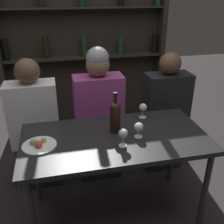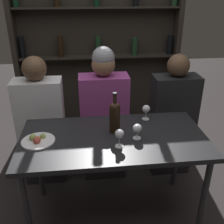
{
  "view_description": "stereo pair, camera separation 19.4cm",
  "coord_description": "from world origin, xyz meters",
  "px_view_note": "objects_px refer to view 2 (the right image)",
  "views": [
    {
      "loc": [
        -0.39,
        -1.6,
        1.74
      ],
      "look_at": [
        0.0,
        0.11,
        0.9
      ],
      "focal_mm": 42.0,
      "sensor_mm": 36.0,
      "label": 1
    },
    {
      "loc": [
        -0.2,
        -1.63,
        1.74
      ],
      "look_at": [
        0.0,
        0.11,
        0.9
      ],
      "focal_mm": 42.0,
      "sensor_mm": 36.0,
      "label": 2
    }
  ],
  "objects_px": {
    "seated_person_right": "(172,120)",
    "wine_bottle": "(115,116)",
    "wine_glass_2": "(119,135)",
    "wine_glass_0": "(146,109)",
    "food_plate_0": "(38,140)",
    "seated_person_center": "(104,119)",
    "seated_person_left": "(42,126)",
    "wine_glass_1": "(137,129)"
  },
  "relations": [
    {
      "from": "seated_person_left",
      "to": "wine_glass_1",
      "type": "bearing_deg",
      "value": -37.3
    },
    {
      "from": "seated_person_left",
      "to": "wine_bottle",
      "type": "bearing_deg",
      "value": -37.21
    },
    {
      "from": "wine_bottle",
      "to": "food_plate_0",
      "type": "distance_m",
      "value": 0.58
    },
    {
      "from": "wine_glass_2",
      "to": "seated_person_center",
      "type": "relative_size",
      "value": 0.1
    },
    {
      "from": "wine_glass_0",
      "to": "wine_glass_1",
      "type": "height_order",
      "value": "wine_glass_0"
    },
    {
      "from": "wine_glass_1",
      "to": "seated_person_right",
      "type": "bearing_deg",
      "value": 50.82
    },
    {
      "from": "seated_person_center",
      "to": "wine_glass_2",
      "type": "bearing_deg",
      "value": -85.94
    },
    {
      "from": "food_plate_0",
      "to": "seated_person_right",
      "type": "relative_size",
      "value": 0.19
    },
    {
      "from": "wine_bottle",
      "to": "seated_person_right",
      "type": "xyz_separation_m",
      "value": [
        0.62,
        0.47,
        -0.31
      ]
    },
    {
      "from": "wine_glass_1",
      "to": "food_plate_0",
      "type": "relative_size",
      "value": 0.49
    },
    {
      "from": "wine_glass_1",
      "to": "seated_person_center",
      "type": "height_order",
      "value": "seated_person_center"
    },
    {
      "from": "seated_person_center",
      "to": "wine_glass_0",
      "type": "bearing_deg",
      "value": -42.41
    },
    {
      "from": "wine_glass_2",
      "to": "seated_person_right",
      "type": "relative_size",
      "value": 0.11
    },
    {
      "from": "wine_glass_2",
      "to": "wine_bottle",
      "type": "bearing_deg",
      "value": 91.83
    },
    {
      "from": "wine_glass_0",
      "to": "wine_glass_2",
      "type": "relative_size",
      "value": 0.96
    },
    {
      "from": "seated_person_right",
      "to": "wine_bottle",
      "type": "bearing_deg",
      "value": -142.97
    },
    {
      "from": "wine_glass_1",
      "to": "wine_glass_2",
      "type": "bearing_deg",
      "value": -147.02
    },
    {
      "from": "seated_person_left",
      "to": "seated_person_center",
      "type": "relative_size",
      "value": 0.95
    },
    {
      "from": "food_plate_0",
      "to": "seated_person_left",
      "type": "relative_size",
      "value": 0.19
    },
    {
      "from": "food_plate_0",
      "to": "wine_bottle",
      "type": "bearing_deg",
      "value": 8.48
    },
    {
      "from": "wine_bottle",
      "to": "wine_glass_0",
      "type": "bearing_deg",
      "value": 32.37
    },
    {
      "from": "wine_glass_2",
      "to": "seated_person_left",
      "type": "distance_m",
      "value": 0.96
    },
    {
      "from": "wine_bottle",
      "to": "food_plate_0",
      "type": "bearing_deg",
      "value": -171.52
    },
    {
      "from": "wine_glass_2",
      "to": "seated_person_left",
      "type": "relative_size",
      "value": 0.11
    },
    {
      "from": "wine_glass_0",
      "to": "food_plate_0",
      "type": "height_order",
      "value": "wine_glass_0"
    },
    {
      "from": "wine_glass_0",
      "to": "food_plate_0",
      "type": "bearing_deg",
      "value": -162.73
    },
    {
      "from": "wine_bottle",
      "to": "seated_person_center",
      "type": "height_order",
      "value": "seated_person_center"
    },
    {
      "from": "wine_glass_2",
      "to": "seated_person_center",
      "type": "bearing_deg",
      "value": 94.06
    },
    {
      "from": "wine_glass_2",
      "to": "seated_person_left",
      "type": "height_order",
      "value": "seated_person_left"
    },
    {
      "from": "wine_glass_2",
      "to": "seated_person_right",
      "type": "xyz_separation_m",
      "value": [
        0.62,
        0.68,
        -0.27
      ]
    },
    {
      "from": "wine_bottle",
      "to": "seated_person_center",
      "type": "relative_size",
      "value": 0.24
    },
    {
      "from": "wine_bottle",
      "to": "wine_glass_0",
      "type": "height_order",
      "value": "wine_bottle"
    },
    {
      "from": "wine_glass_1",
      "to": "seated_person_left",
      "type": "height_order",
      "value": "seated_person_left"
    },
    {
      "from": "wine_glass_2",
      "to": "seated_person_right",
      "type": "height_order",
      "value": "seated_person_right"
    },
    {
      "from": "food_plate_0",
      "to": "seated_person_center",
      "type": "height_order",
      "value": "seated_person_center"
    },
    {
      "from": "wine_glass_1",
      "to": "wine_glass_2",
      "type": "relative_size",
      "value": 0.88
    },
    {
      "from": "seated_person_center",
      "to": "seated_person_right",
      "type": "bearing_deg",
      "value": 0.0
    },
    {
      "from": "wine_glass_1",
      "to": "seated_person_right",
      "type": "distance_m",
      "value": 0.8
    },
    {
      "from": "wine_glass_2",
      "to": "food_plate_0",
      "type": "relative_size",
      "value": 0.56
    },
    {
      "from": "wine_glass_1",
      "to": "seated_person_center",
      "type": "xyz_separation_m",
      "value": [
        -0.19,
        0.58,
        -0.21
      ]
    },
    {
      "from": "wine_glass_1",
      "to": "seated_person_center",
      "type": "distance_m",
      "value": 0.65
    },
    {
      "from": "seated_person_left",
      "to": "food_plate_0",
      "type": "bearing_deg",
      "value": -83.67
    }
  ]
}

